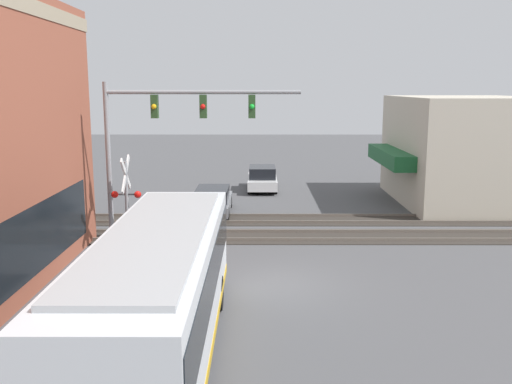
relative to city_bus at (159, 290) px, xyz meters
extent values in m
plane|color=#4C4C4F|center=(5.44, -2.80, -1.78)|extent=(120.00, 120.00, 0.00)
cube|color=black|center=(2.31, 4.75, -0.08)|extent=(15.15, 0.12, 2.20)
cube|color=beige|center=(19.04, -13.84, 1.18)|extent=(9.83, 7.07, 5.92)
cube|color=#19592D|center=(19.04, -9.75, 0.82)|extent=(6.88, 1.20, 0.80)
cube|color=silver|center=(0.01, 0.00, -0.01)|extent=(10.84, 2.55, 2.68)
cube|color=black|center=(0.01, 0.00, 0.39)|extent=(10.62, 2.59, 1.13)
cube|color=gold|center=(0.01, 0.00, -1.18)|extent=(10.62, 2.58, 0.24)
cube|color=#A5A8AA|center=(0.01, 0.00, 1.39)|extent=(9.21, 2.17, 0.12)
cylinder|color=black|center=(3.23, 0.00, -1.28)|extent=(1.00, 2.57, 1.00)
cylinder|color=gray|center=(9.68, 3.59, 1.55)|extent=(0.20, 0.20, 6.65)
cylinder|color=gray|center=(9.68, -0.19, 4.47)|extent=(0.16, 7.57, 0.16)
cube|color=#284723|center=(9.68, 1.70, 3.92)|extent=(0.30, 0.27, 0.90)
sphere|color=yellow|center=(9.52, 1.70, 3.92)|extent=(0.20, 0.20, 0.20)
cube|color=#284723|center=(9.68, -0.19, 3.92)|extent=(0.30, 0.27, 0.90)
sphere|color=red|center=(9.52, -0.19, 3.92)|extent=(0.20, 0.20, 0.20)
cube|color=#284723|center=(9.68, -2.09, 3.92)|extent=(0.30, 0.27, 0.90)
sphere|color=green|center=(9.52, -2.09, 3.92)|extent=(0.20, 0.20, 0.20)
cylinder|color=gray|center=(9.29, 2.84, 0.02)|extent=(0.14, 0.14, 3.60)
cube|color=white|center=(9.29, 2.84, 1.32)|extent=(1.41, 0.06, 1.41)
cube|color=white|center=(9.29, 2.84, 1.32)|extent=(1.41, 0.06, 1.41)
cylinder|color=#38383A|center=(9.29, 2.84, 0.52)|extent=(0.08, 0.90, 0.08)
sphere|color=red|center=(9.24, 2.39, 0.52)|extent=(0.28, 0.28, 0.28)
sphere|color=red|center=(9.24, 3.29, 0.52)|extent=(0.28, 0.28, 0.28)
cube|color=#332D28|center=(11.44, -2.80, -1.76)|extent=(2.60, 60.00, 0.03)
cube|color=#6B6056|center=(10.72, -2.80, -1.70)|extent=(0.07, 60.00, 0.15)
cube|color=#6B6056|center=(12.15, -2.80, -1.70)|extent=(0.07, 60.00, 0.15)
cube|color=#332D28|center=(14.64, -2.80, -1.76)|extent=(2.60, 60.00, 0.03)
cube|color=#6B6056|center=(13.92, -2.80, -1.70)|extent=(0.07, 60.00, 0.15)
cube|color=#6B6056|center=(15.35, -2.80, -1.70)|extent=(0.07, 60.00, 0.15)
cube|color=slate|center=(16.09, 0.00, -1.27)|extent=(4.76, 1.80, 0.50)
cube|color=black|center=(15.85, 0.00, -0.71)|extent=(2.62, 1.62, 0.62)
cylinder|color=black|center=(17.56, 0.00, -1.46)|extent=(0.64, 1.82, 0.64)
cylinder|color=black|center=(14.61, 0.00, -1.46)|extent=(0.64, 1.82, 0.64)
cube|color=silver|center=(22.94, -2.60, -1.23)|extent=(4.44, 1.80, 0.58)
cube|color=black|center=(22.72, -2.60, -0.60)|extent=(2.44, 1.62, 0.69)
cylinder|color=black|center=(24.32, -2.60, -1.46)|extent=(0.64, 1.82, 0.64)
cylinder|color=black|center=(21.57, -2.60, -1.46)|extent=(0.64, 1.82, 0.64)
camera|label=1|loc=(-12.66, -2.31, 4.68)|focal=40.00mm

